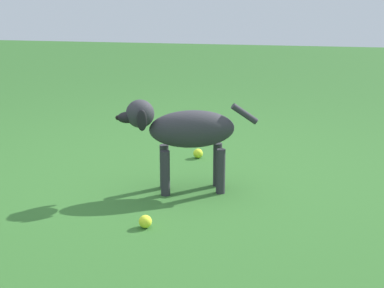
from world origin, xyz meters
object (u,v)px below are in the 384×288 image
(tennis_ball_1, at_px, (203,137))
(tennis_ball_2, at_px, (145,221))
(dog, at_px, (184,131))
(tennis_ball_0, at_px, (198,153))

(tennis_ball_1, distance_m, tennis_ball_2, 1.59)
(dog, relative_size, tennis_ball_1, 11.97)
(tennis_ball_0, relative_size, tennis_ball_1, 1.00)
(tennis_ball_1, bearing_deg, dog, 2.14)
(tennis_ball_0, bearing_deg, dog, 1.12)
(tennis_ball_1, height_order, tennis_ball_2, same)
(dog, relative_size, tennis_ball_0, 11.97)
(dog, relative_size, tennis_ball_2, 11.97)
(tennis_ball_1, bearing_deg, tennis_ball_2, -2.21)
(dog, xyz_separation_m, tennis_ball_2, (0.55, -0.10, -0.33))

